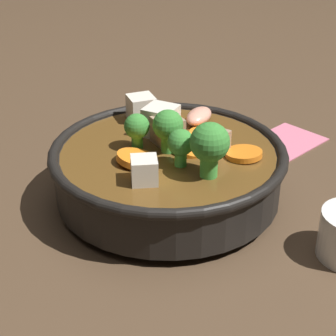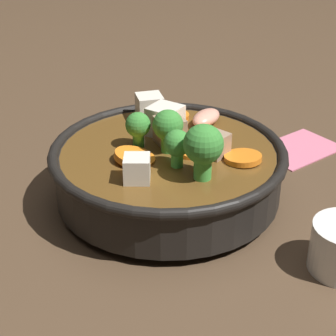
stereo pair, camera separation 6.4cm
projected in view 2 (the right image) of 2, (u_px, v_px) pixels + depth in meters
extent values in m
plane|color=#4C3826|center=(168.00, 199.00, 0.66)|extent=(3.00, 3.00, 0.00)
cylinder|color=black|center=(168.00, 196.00, 0.66)|extent=(0.14, 0.14, 0.01)
cylinder|color=black|center=(168.00, 172.00, 0.64)|extent=(0.26, 0.26, 0.05)
torus|color=black|center=(168.00, 151.00, 0.63)|extent=(0.27, 0.27, 0.01)
cylinder|color=brown|center=(168.00, 163.00, 0.63)|extent=(0.24, 0.24, 0.03)
cylinder|color=orange|center=(243.00, 158.00, 0.61)|extent=(0.04, 0.04, 0.01)
cylinder|color=orange|center=(191.00, 149.00, 0.63)|extent=(0.06, 0.06, 0.01)
cylinder|color=orange|center=(135.00, 158.00, 0.61)|extent=(0.06, 0.06, 0.02)
cylinder|color=orange|center=(176.00, 116.00, 0.70)|extent=(0.04, 0.04, 0.01)
cylinder|color=orange|center=(209.00, 136.00, 0.66)|extent=(0.04, 0.04, 0.01)
cylinder|color=green|center=(205.00, 167.00, 0.57)|extent=(0.02, 0.02, 0.02)
sphere|color=#388433|center=(206.00, 143.00, 0.56)|extent=(0.04, 0.04, 0.04)
cylinder|color=green|center=(177.00, 159.00, 0.59)|extent=(0.01, 0.01, 0.02)
sphere|color=#388433|center=(177.00, 143.00, 0.58)|extent=(0.03, 0.03, 0.03)
cylinder|color=green|center=(138.00, 140.00, 0.63)|extent=(0.01, 0.01, 0.02)
sphere|color=#388433|center=(138.00, 125.00, 0.62)|extent=(0.03, 0.03, 0.03)
cylinder|color=green|center=(167.00, 145.00, 0.62)|extent=(0.02, 0.02, 0.02)
sphere|color=#388433|center=(167.00, 127.00, 0.61)|extent=(0.03, 0.03, 0.03)
cube|color=#9E7F66|center=(215.00, 145.00, 0.61)|extent=(0.03, 0.03, 0.03)
cube|color=silver|center=(137.00, 169.00, 0.56)|extent=(0.04, 0.04, 0.03)
cube|color=silver|center=(149.00, 107.00, 0.70)|extent=(0.04, 0.04, 0.03)
cube|color=silver|center=(165.00, 121.00, 0.66)|extent=(0.05, 0.05, 0.04)
cube|color=#9E7F66|center=(170.00, 131.00, 0.64)|extent=(0.03, 0.03, 0.03)
ellipsoid|color=#EA9E84|center=(206.00, 118.00, 0.69)|extent=(0.06, 0.05, 0.02)
cube|color=#D16B84|center=(298.00, 148.00, 0.77)|extent=(0.12, 0.09, 0.00)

